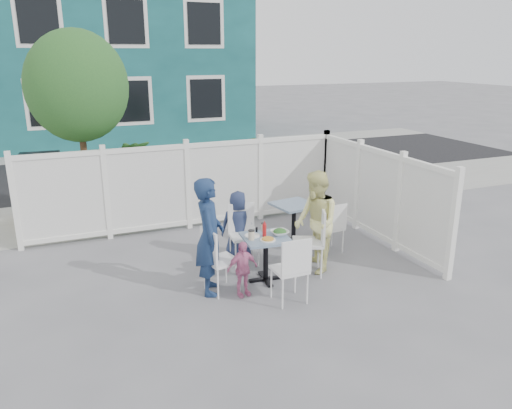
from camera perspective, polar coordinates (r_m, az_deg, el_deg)
name	(u,v)px	position (r m, az deg, el deg)	size (l,w,h in m)	color
ground	(226,280)	(7.36, -3.43, -8.61)	(80.00, 80.00, 0.00)	slate
near_sidewalk	(168,208)	(10.78, -10.06, -0.36)	(24.00, 2.60, 0.01)	gray
street	(138,171)	(14.30, -13.34, 3.74)	(24.00, 5.00, 0.01)	black
far_sidewalk	(122,151)	(17.31, -15.07, 5.88)	(24.00, 1.60, 0.01)	gray
building	(89,57)	(20.35, -18.56, 15.70)	(11.00, 6.00, 6.00)	#154C4F
fence_back	(188,188)	(9.28, -7.79, 1.91)	(5.86, 0.08, 1.60)	white
fence_right	(377,196)	(8.91, 13.70, 0.94)	(0.08, 3.66, 1.60)	white
tree	(77,87)	(9.62, -19.75, 12.56)	(1.80, 1.62, 3.59)	#382316
utility_cabinet	(43,188)	(10.60, -23.16, 1.71)	(0.68, 0.48, 1.26)	gold
potted_shrub_a	(133,182)	(9.77, -13.88, 2.51)	(0.91, 0.91, 1.63)	#225122
potted_shrub_b	(262,176)	(10.39, 0.68, 3.29)	(1.28, 1.11, 1.42)	#225122
main_table	(266,247)	(7.13, 1.12, -4.86)	(0.70, 0.70, 0.67)	#456179
spare_table	(294,213)	(8.58, 4.36, -0.92)	(0.75, 0.75, 0.70)	#456179
chair_left	(216,256)	(6.79, -4.54, -5.86)	(0.49, 0.50, 0.93)	white
chair_right	(314,236)	(7.39, 6.65, -3.64)	(0.58, 0.59, 1.00)	white
chair_back	(243,229)	(7.76, -1.51, -2.85)	(0.46, 0.45, 0.93)	white
chair_near	(292,266)	(6.50, 4.18, -6.98)	(0.43, 0.41, 0.93)	white
chair_spare	(332,224)	(8.21, 8.73, -2.26)	(0.42, 0.40, 0.85)	white
man	(209,236)	(6.74, -5.35, -3.64)	(0.59, 0.39, 1.62)	navy
woman	(316,222)	(7.44, 6.85, -2.02)	(0.74, 0.58, 1.53)	yellow
boy	(238,225)	(7.90, -2.05, -2.39)	(0.54, 0.35, 1.10)	#222C4D
toddler	(242,269)	(6.76, -1.57, -7.36)	(0.46, 0.19, 0.78)	pink
plate_main	(268,240)	(6.95, 1.36, -4.06)	(0.22, 0.22, 0.01)	white
plate_side	(252,236)	(7.10, -0.44, -3.57)	(0.22, 0.22, 0.02)	white
salad_bowl	(280,233)	(7.15, 2.74, -3.24)	(0.25, 0.25, 0.06)	white
coffee_cup_a	(251,235)	(6.95, -0.54, -3.54)	(0.09, 0.09, 0.13)	beige
coffee_cup_b	(264,227)	(7.29, 0.87, -2.62)	(0.07, 0.07, 0.11)	beige
ketchup_bottle	(264,230)	(7.07, 0.97, -2.96)	(0.06, 0.06, 0.18)	#A91618
salt_shaker	(254,229)	(7.27, -0.21, -2.86)	(0.03, 0.03, 0.07)	white
pepper_shaker	(257,230)	(7.25, 0.07, -2.89)	(0.03, 0.03, 0.07)	black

